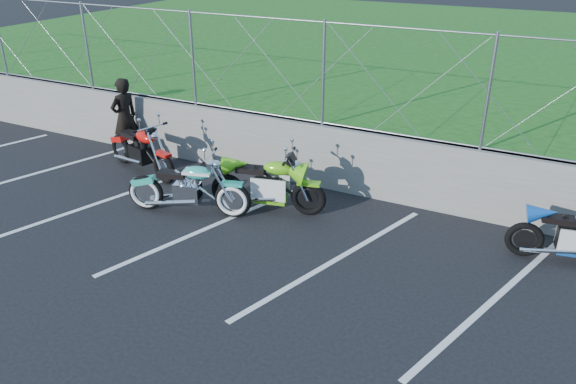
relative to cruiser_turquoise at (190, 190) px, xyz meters
The scene contains 9 objects.
ground 1.50m from the cruiser_turquoise, 63.96° to the right, with size 90.00×90.00×0.00m, color black.
retaining_wall 2.32m from the cruiser_turquoise, 74.31° to the left, with size 30.00×0.22×1.30m, color slate.
grass_field 12.24m from the cruiser_turquoise, 87.08° to the left, with size 30.00×20.00×1.30m, color #1A5216.
chain_link_fence 2.95m from the cruiser_turquoise, 74.31° to the left, with size 28.00×0.03×2.00m.
parking_lines 1.90m from the cruiser_turquoise, ahead, with size 18.29×4.31×0.01m.
cruiser_turquoise is the anchor object (origin of this frame).
naked_orange 2.30m from the cruiser_turquoise, 152.01° to the left, with size 2.22×0.88×1.14m.
sportbike_green 1.45m from the cruiser_turquoise, 31.40° to the left, with size 2.17×0.79×1.14m.
person_standing 3.56m from the cruiser_turquoise, 149.93° to the left, with size 0.66×0.43×1.80m, color black.
Camera 1 is at (5.18, -6.16, 4.79)m, focal length 35.00 mm.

